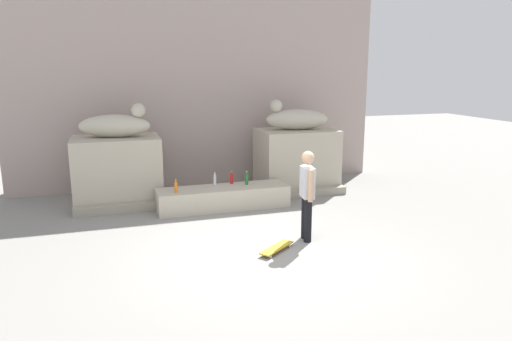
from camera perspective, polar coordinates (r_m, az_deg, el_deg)
ground_plane at (r=8.19m, az=0.90°, el=-10.14°), size 40.00×40.00×0.00m
facade_wall at (r=12.94m, az=-6.92°, el=10.18°), size 9.83×0.60×5.31m
pedestal_left at (r=11.47m, az=-16.36°, el=0.02°), size 1.96×1.35×1.56m
pedestal_right at (r=12.37m, az=4.88°, el=1.36°), size 1.96×1.35×1.56m
statue_reclining_left at (r=11.29m, az=-16.51°, el=5.29°), size 1.68×0.86×0.78m
statue_reclining_right at (r=12.21m, az=4.81°, el=6.25°), size 1.67×0.83×0.78m
ledge_block at (r=10.74m, az=-3.96°, el=-3.28°), size 2.96×0.79×0.48m
skater at (r=8.63m, az=6.18°, el=-2.56°), size 0.25×0.54×1.67m
skateboard at (r=8.32m, az=2.50°, el=-9.30°), size 0.76×0.64×0.08m
bottle_red at (r=10.96m, az=-2.94°, el=-0.98°), size 0.08×0.08×0.30m
bottle_green at (r=10.87m, az=-1.14°, el=-1.03°), size 0.07×0.07×0.31m
bottle_orange at (r=10.34m, az=-9.63°, el=-1.97°), size 0.07×0.07×0.29m
bottle_clear at (r=10.91m, az=-4.98°, el=-1.07°), size 0.07×0.07×0.30m
stair_step at (r=11.22m, az=-4.51°, el=-3.39°), size 6.45×0.50×0.19m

